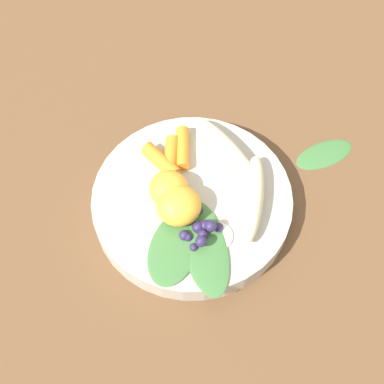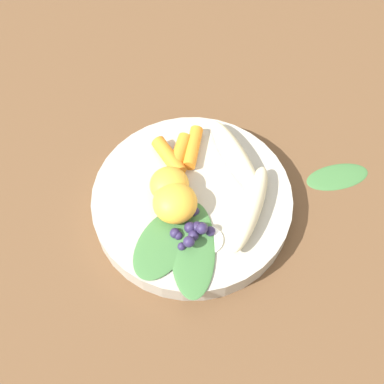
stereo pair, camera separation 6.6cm
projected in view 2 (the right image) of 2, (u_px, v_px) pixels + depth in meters
name	position (u px, v px, depth m)	size (l,w,h in m)	color
ground_plane	(192.00, 208.00, 0.70)	(2.40, 2.40, 0.00)	brown
bowl	(192.00, 202.00, 0.68)	(0.26, 0.26, 0.03)	#B2AD9E
banana_peeled_left	(235.00, 156.00, 0.69)	(0.13, 0.03, 0.03)	beige
banana_peeled_right	(250.00, 208.00, 0.65)	(0.13, 0.03, 0.03)	beige
orange_segment_near	(175.00, 203.00, 0.64)	(0.06, 0.06, 0.04)	#F4A833
orange_segment_far	(169.00, 185.00, 0.66)	(0.05, 0.05, 0.04)	#F4A833
carrot_front	(193.00, 147.00, 0.70)	(0.02, 0.02, 0.06)	orange
carrot_mid_left	(181.00, 150.00, 0.70)	(0.02, 0.02, 0.05)	orange
carrot_mid_right	(169.00, 156.00, 0.69)	(0.02, 0.02, 0.06)	orange
blueberry_pile	(194.00, 230.00, 0.64)	(0.06, 0.05, 0.03)	#2D234C
coconut_shred_patch	(208.00, 240.00, 0.64)	(0.04, 0.04, 0.00)	white
kale_leaf_left	(163.00, 244.00, 0.63)	(0.10, 0.06, 0.01)	#3D7038
kale_leaf_right	(193.00, 248.00, 0.63)	(0.13, 0.05, 0.01)	#3D7038
kale_leaf_stray	(338.00, 176.00, 0.72)	(0.09, 0.04, 0.01)	#3D7038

